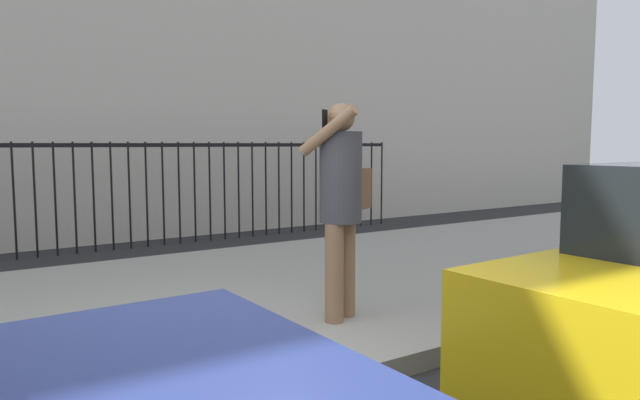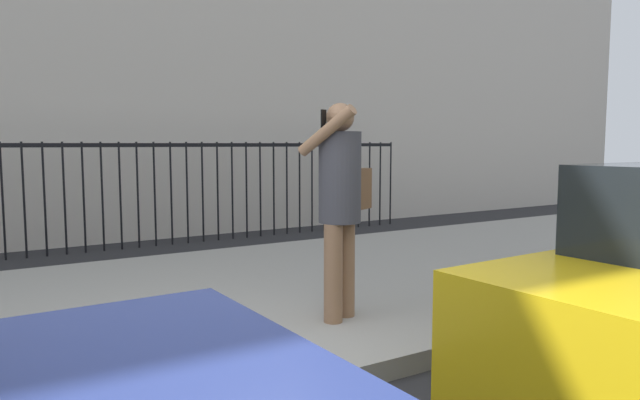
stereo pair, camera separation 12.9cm
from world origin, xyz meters
The scene contains 3 objects.
sidewalk centered at (0.00, 2.20, 0.07)m, with size 28.00×4.40×0.15m, color #9E9B93.
iron_fence centered at (0.00, 5.90, 1.02)m, with size 12.03×0.04×1.60m.
pedestrian_on_phone centered at (1.49, 0.93, 1.16)m, with size 0.73×0.58×1.74m.
Camera 2 is at (-1.09, -2.89, 1.57)m, focal length 32.39 mm.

